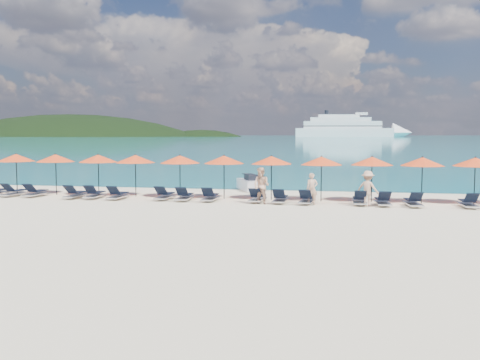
# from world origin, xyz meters

# --- Properties ---
(ground) EXTENTS (1400.00, 1400.00, 0.00)m
(ground) POSITION_xyz_m (0.00, 0.00, 0.00)
(ground) COLOR beige
(sea) EXTENTS (1600.00, 1300.00, 0.01)m
(sea) POSITION_xyz_m (0.00, 660.00, 0.01)
(sea) COLOR #1FA9B2
(sea) RESTS_ON ground
(headland_main) EXTENTS (374.00, 242.00, 126.50)m
(headland_main) POSITION_xyz_m (-300.00, 540.00, -38.00)
(headland_main) COLOR black
(headland_main) RESTS_ON ground
(headland_small) EXTENTS (162.00, 126.00, 85.50)m
(headland_small) POSITION_xyz_m (-150.00, 560.00, -35.00)
(headland_small) COLOR black
(headland_small) RESTS_ON ground
(cruise_ship) EXTENTS (116.64, 29.11, 32.14)m
(cruise_ship) POSITION_xyz_m (16.64, 529.35, 8.36)
(cruise_ship) COLOR silver
(cruise_ship) RESTS_ON ground
(jetski) EXTENTS (2.02, 2.83, 0.95)m
(jetski) POSITION_xyz_m (-0.67, 9.69, 0.39)
(jetski) COLOR silver
(jetski) RESTS_ON ground
(beachgoer_a) EXTENTS (0.61, 0.47, 1.50)m
(beachgoer_a) POSITION_xyz_m (3.28, 3.96, 0.75)
(beachgoer_a) COLOR tan
(beachgoer_a) RESTS_ON ground
(beachgoer_b) EXTENTS (0.98, 0.80, 1.76)m
(beachgoer_b) POSITION_xyz_m (0.91, 3.66, 0.88)
(beachgoer_b) COLOR tan
(beachgoer_b) RESTS_ON ground
(beachgoer_c) EXTENTS (1.17, 0.84, 1.64)m
(beachgoer_c) POSITION_xyz_m (5.85, 3.94, 0.82)
(beachgoer_c) COLOR tan
(beachgoer_c) RESTS_ON ground
(umbrella_0) EXTENTS (2.10, 2.10, 2.28)m
(umbrella_0) POSITION_xyz_m (-13.17, 5.52, 2.02)
(umbrella_0) COLOR black
(umbrella_0) RESTS_ON ground
(umbrella_1) EXTENTS (2.10, 2.10, 2.28)m
(umbrella_1) POSITION_xyz_m (-10.76, 5.50, 2.02)
(umbrella_1) COLOR black
(umbrella_1) RESTS_ON ground
(umbrella_2) EXTENTS (2.10, 2.10, 2.28)m
(umbrella_2) POSITION_xyz_m (-8.29, 5.55, 2.02)
(umbrella_2) COLOR black
(umbrella_2) RESTS_ON ground
(umbrella_3) EXTENTS (2.10, 2.10, 2.28)m
(umbrella_3) POSITION_xyz_m (-6.11, 5.42, 2.02)
(umbrella_3) COLOR black
(umbrella_3) RESTS_ON ground
(umbrella_4) EXTENTS (2.10, 2.10, 2.28)m
(umbrella_4) POSITION_xyz_m (-3.64, 5.38, 2.02)
(umbrella_4) COLOR black
(umbrella_4) RESTS_ON ground
(umbrella_5) EXTENTS (2.10, 2.10, 2.28)m
(umbrella_5) POSITION_xyz_m (-1.31, 5.48, 2.02)
(umbrella_5) COLOR black
(umbrella_5) RESTS_ON ground
(umbrella_6) EXTENTS (2.10, 2.10, 2.28)m
(umbrella_6) POSITION_xyz_m (1.15, 5.49, 2.02)
(umbrella_6) COLOR black
(umbrella_6) RESTS_ON ground
(umbrella_7) EXTENTS (2.10, 2.10, 2.28)m
(umbrella_7) POSITION_xyz_m (3.66, 5.29, 2.02)
(umbrella_7) COLOR black
(umbrella_7) RESTS_ON ground
(umbrella_8) EXTENTS (2.10, 2.10, 2.28)m
(umbrella_8) POSITION_xyz_m (6.10, 5.55, 2.02)
(umbrella_8) COLOR black
(umbrella_8) RESTS_ON ground
(umbrella_9) EXTENTS (2.10, 2.10, 2.28)m
(umbrella_9) POSITION_xyz_m (8.44, 5.38, 2.02)
(umbrella_9) COLOR black
(umbrella_9) RESTS_ON ground
(umbrella_10) EXTENTS (2.10, 2.10, 2.28)m
(umbrella_10) POSITION_xyz_m (10.85, 5.54, 2.02)
(umbrella_10) COLOR black
(umbrella_10) RESTS_ON ground
(lounger_1) EXTENTS (0.78, 1.75, 0.66)m
(lounger_1) POSITION_xyz_m (-12.59, 4.39, 0.24)
(lounger_1) COLOR silver
(lounger_1) RESTS_ON ground
(lounger_2) EXTENTS (0.64, 1.71, 0.66)m
(lounger_2) POSITION_xyz_m (-11.35, 4.39, 0.24)
(lounger_2) COLOR silver
(lounger_2) RESTS_ON ground
(lounger_3) EXTENTS (0.68, 1.72, 0.66)m
(lounger_3) POSITION_xyz_m (-8.91, 4.14, 0.24)
(lounger_3) COLOR silver
(lounger_3) RESTS_ON ground
(lounger_4) EXTENTS (0.69, 1.72, 0.66)m
(lounger_4) POSITION_xyz_m (-7.91, 4.27, 0.24)
(lounger_4) COLOR silver
(lounger_4) RESTS_ON ground
(lounger_5) EXTENTS (0.62, 1.70, 0.66)m
(lounger_5) POSITION_xyz_m (-6.57, 4.12, 0.24)
(lounger_5) COLOR silver
(lounger_5) RESTS_ON ground
(lounger_6) EXTENTS (0.68, 1.72, 0.66)m
(lounger_6) POSITION_xyz_m (-4.17, 4.42, 0.24)
(lounger_6) COLOR silver
(lounger_6) RESTS_ON ground
(lounger_7) EXTENTS (0.68, 1.72, 0.66)m
(lounger_7) POSITION_xyz_m (-3.07, 4.26, 0.24)
(lounger_7) COLOR silver
(lounger_7) RESTS_ON ground
(lounger_8) EXTENTS (0.63, 1.70, 0.66)m
(lounger_8) POSITION_xyz_m (-1.75, 4.26, 0.24)
(lounger_8) COLOR silver
(lounger_8) RESTS_ON ground
(lounger_9) EXTENTS (0.72, 1.73, 0.66)m
(lounger_9) POSITION_xyz_m (0.61, 4.34, 0.24)
(lounger_9) COLOR silver
(lounger_9) RESTS_ON ground
(lounger_10) EXTENTS (0.66, 1.71, 0.66)m
(lounger_10) POSITION_xyz_m (1.75, 4.21, 0.24)
(lounger_10) COLOR silver
(lounger_10) RESTS_ON ground
(lounger_11) EXTENTS (0.77, 1.75, 0.66)m
(lounger_11) POSITION_xyz_m (3.04, 4.13, 0.24)
(lounger_11) COLOR silver
(lounger_11) RESTS_ON ground
(lounger_12) EXTENTS (0.67, 1.72, 0.66)m
(lounger_12) POSITION_xyz_m (5.50, 4.27, 0.24)
(lounger_12) COLOR silver
(lounger_12) RESTS_ON ground
(lounger_13) EXTENTS (0.73, 1.74, 0.66)m
(lounger_13) POSITION_xyz_m (6.55, 4.13, 0.24)
(lounger_13) COLOR silver
(lounger_13) RESTS_ON ground
(lounger_14) EXTENTS (0.79, 1.76, 0.66)m
(lounger_14) POSITION_xyz_m (7.89, 4.09, 0.24)
(lounger_14) COLOR silver
(lounger_14) RESTS_ON ground
(lounger_15) EXTENTS (0.68, 1.72, 0.66)m
(lounger_15) POSITION_xyz_m (10.30, 4.16, 0.24)
(lounger_15) COLOR silver
(lounger_15) RESTS_ON ground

